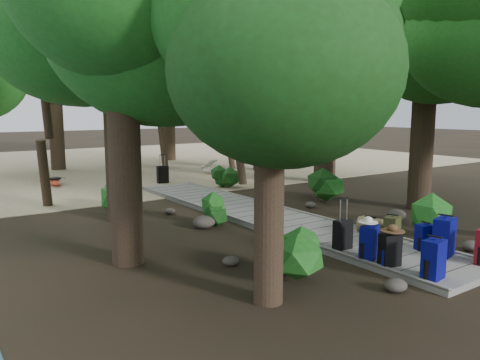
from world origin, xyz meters
TOP-DOWN VIEW (x-y plane):
  - ground at (0.00, 0.00)m, footprint 120.00×120.00m
  - sand_beach at (0.00, 16.00)m, footprint 40.00×22.00m
  - boardwalk at (0.00, 1.00)m, footprint 2.00×12.00m
  - backpack_left_a at (-0.71, -4.53)m, footprint 0.43×0.34m
  - backpack_left_b at (-0.75, -3.69)m, footprint 0.41×0.34m
  - backpack_left_c at (-0.75, -3.21)m, footprint 0.46×0.40m
  - backpack_right_b at (0.61, -3.90)m, footprint 0.52×0.42m
  - backpack_right_c at (0.62, -3.48)m, footprint 0.39×0.32m
  - backpack_right_d at (0.71, -2.63)m, footprint 0.43×0.36m
  - duffel_right_khaki at (0.74, -2.00)m, footprint 0.53×0.63m
  - suitcase_on_boardwalk at (-0.69, -2.50)m, footprint 0.39×0.22m
  - lone_suitcase_on_sand at (0.37, 8.09)m, footprint 0.46×0.29m
  - hat_brown at (-0.76, -3.73)m, footprint 0.43×0.43m
  - hat_white at (-0.80, -3.21)m, footprint 0.37×0.37m
  - kayak at (-3.30, 10.04)m, footprint 1.17×3.56m
  - sun_lounger at (3.53, 8.99)m, footprint 1.21×1.94m
  - tree_right_b at (4.53, -0.66)m, footprint 5.34×5.34m
  - tree_right_c at (3.55, 2.35)m, footprint 5.33×5.33m
  - tree_right_d at (5.96, 4.64)m, footprint 6.22×6.22m
  - tree_right_e at (4.40, 6.71)m, footprint 5.01×5.01m
  - tree_right_f at (6.13, 9.19)m, footprint 5.91×5.91m
  - tree_left_a at (-3.40, -3.50)m, footprint 3.85×3.85m
  - tree_left_b at (-4.46, -0.52)m, footprint 4.80×4.80m
  - tree_left_c at (-3.32, 3.00)m, footprint 5.13×5.13m
  - tree_back_a at (-1.94, 14.99)m, footprint 5.68×5.68m
  - tree_back_b at (1.56, 15.60)m, footprint 5.57×5.57m
  - tree_back_c at (4.57, 15.94)m, footprint 5.51×5.51m
  - palm_right_a at (2.98, 6.29)m, footprint 4.41×4.41m
  - palm_right_b at (5.21, 10.56)m, footprint 3.95×3.95m
  - palm_right_c at (2.71, 12.40)m, footprint 4.23×4.23m
  - palm_left_a at (-4.68, 5.96)m, footprint 3.87×3.87m
  - rock_left_a at (-1.45, -4.36)m, footprint 0.38×0.35m
  - rock_left_b at (-2.93, -1.76)m, footprint 0.33×0.30m
  - rock_left_c at (-1.92, 0.95)m, footprint 0.58×0.52m
  - rock_left_d at (-1.90, 2.89)m, footprint 0.31×0.28m
  - rock_right_a at (1.68, -3.88)m, footprint 0.41×0.37m
  - rock_right_b at (2.74, -1.22)m, footprint 0.52×0.47m
  - rock_right_c at (1.97, 1.26)m, footprint 0.34×0.30m
  - shrub_left_a at (-2.37, -3.01)m, footprint 0.99×0.99m
  - shrub_left_b at (-1.68, 1.11)m, footprint 0.77×0.77m
  - shrub_left_c at (-2.75, 4.23)m, footprint 1.16×1.16m
  - shrub_right_a at (1.89, -2.79)m, footprint 1.05×1.05m
  - shrub_right_b at (2.87, 1.54)m, footprint 1.27×1.27m
  - shrub_right_c at (1.87, 5.78)m, footprint 0.84×0.84m

SIDE VIEW (x-z plane):
  - ground at x=0.00m, z-range 0.00..0.00m
  - sand_beach at x=0.00m, z-range 0.00..0.02m
  - boardwalk at x=0.00m, z-range 0.00..0.12m
  - rock_left_d at x=-1.90m, z-range 0.00..0.17m
  - rock_left_b at x=-2.93m, z-range 0.00..0.18m
  - rock_right_c at x=1.97m, z-range 0.00..0.18m
  - rock_left_a at x=-1.45m, z-range 0.00..0.21m
  - rock_right_a at x=1.68m, z-range 0.00..0.22m
  - rock_right_b at x=2.74m, z-range 0.00..0.29m
  - rock_left_c at x=-1.92m, z-range 0.00..0.32m
  - kayak at x=-3.30m, z-range 0.02..0.37m
  - duffel_right_khaki at x=0.74m, z-range 0.12..0.48m
  - sun_lounger at x=3.53m, z-range 0.02..0.62m
  - shrub_left_b at x=-1.68m, z-range 0.00..0.69m
  - lone_suitcase_on_sand at x=0.37m, z-range 0.02..0.70m
  - shrub_right_c at x=1.87m, z-range 0.00..0.76m
  - backpack_right_d at x=0.71m, z-range 0.12..0.68m
  - backpack_right_c at x=0.62m, z-range 0.12..0.70m
  - suitcase_on_boardwalk at x=-0.69m, z-range 0.12..0.72m
  - backpack_left_b at x=-0.75m, z-range 0.12..0.77m
  - shrub_left_a at x=-2.37m, z-range 0.00..0.89m
  - shrub_right_a at x=1.89m, z-range 0.00..0.95m
  - backpack_left_c at x=-0.75m, z-range 0.12..0.83m
  - backpack_left_a at x=-0.71m, z-range 0.12..0.86m
  - shrub_left_c at x=-2.75m, z-range 0.00..1.05m
  - backpack_right_b at x=0.61m, z-range 0.12..0.93m
  - shrub_right_b at x=2.87m, z-range 0.00..1.14m
  - hat_brown at x=-0.76m, z-range 0.77..0.90m
  - hat_white at x=-0.80m, z-range 0.83..0.95m
  - palm_left_a at x=-4.68m, z-range 0.00..6.15m
  - tree_left_a at x=-3.40m, z-range 0.00..6.42m
  - palm_right_c at x=2.71m, z-range 0.00..6.73m
  - palm_right_a at x=2.98m, z-range 0.00..7.52m
  - palm_right_b at x=5.21m, z-range 0.00..7.63m
  - tree_left_b at x=-4.46m, z-range 0.00..8.63m
  - tree_left_c at x=-3.32m, z-range 0.00..8.92m
  - tree_right_e at x=4.40m, z-range 0.00..9.02m
  - tree_right_c at x=3.55m, z-range 0.00..9.23m
  - tree_right_b at x=4.53m, z-range 0.00..9.53m
  - tree_back_a at x=-1.94m, z-range 0.00..9.82m
  - tree_back_c at x=4.57m, z-range 0.00..9.91m
  - tree_back_b at x=1.56m, z-range 0.00..9.95m
  - tree_right_f at x=6.13m, z-range 0.00..10.56m
  - tree_right_d at x=5.96m, z-range 0.00..11.40m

